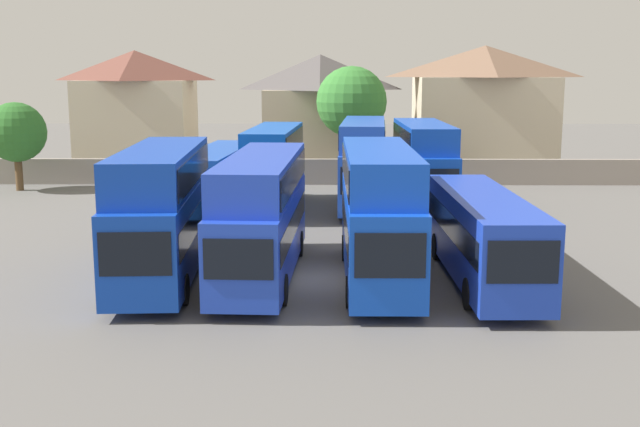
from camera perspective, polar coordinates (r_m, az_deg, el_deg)
The scene contains 15 objects.
ground at distance 47.57m, azimuth 0.20°, elevation 0.89°, with size 140.00×140.00×0.00m, color #605E5B.
depot_boundary_wall at distance 54.62m, azimuth 0.27°, elevation 3.09°, with size 56.00×0.50×1.80m, color gray.
bus_1 at distance 30.01m, azimuth -11.59°, elevation 0.49°, with size 3.18×10.81×5.06m.
bus_2 at distance 29.88m, azimuth -4.30°, elevation 0.30°, with size 2.99×11.72×4.73m.
bus_3 at distance 29.20m, azimuth 4.35°, elevation 0.43°, with size 2.64×10.72×5.08m.
bus_4 at distance 29.90m, azimuth 11.88°, elevation -1.37°, with size 2.73×11.63×3.35m.
bus_5 at distance 44.69m, azimuth -7.50°, elevation 2.78°, with size 3.35×11.68×3.52m.
bus_6 at distance 44.69m, azimuth -3.43°, elevation 3.70°, with size 3.08×10.47×4.72m.
bus_7 at distance 44.98m, azimuth 3.21°, elevation 3.99°, with size 3.09×10.41×5.08m.
bus_8 at distance 45.12m, azimuth 7.62°, elevation 3.85°, with size 2.78×10.14×4.96m.
house_terrace_left at distance 64.91m, azimuth -13.35°, elevation 7.49°, with size 9.22×7.11×9.51m.
house_terrace_centre at distance 62.50m, azimuth 0.03°, elevation 7.51°, with size 9.22×7.58×9.17m.
house_terrace_right at distance 63.56m, azimuth 11.94°, elevation 7.65°, with size 11.21×7.16×9.86m.
tree_left_of_lot at distance 56.73m, azimuth 2.34°, elevation 8.20°, with size 5.12×5.12×8.26m.
tree_behind_wall at distance 55.36m, azimuth -21.47°, elevation 5.57°, with size 3.96×3.96×5.89m.
Camera 1 is at (0.36, -28.89, 7.96)m, focal length 43.48 mm.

